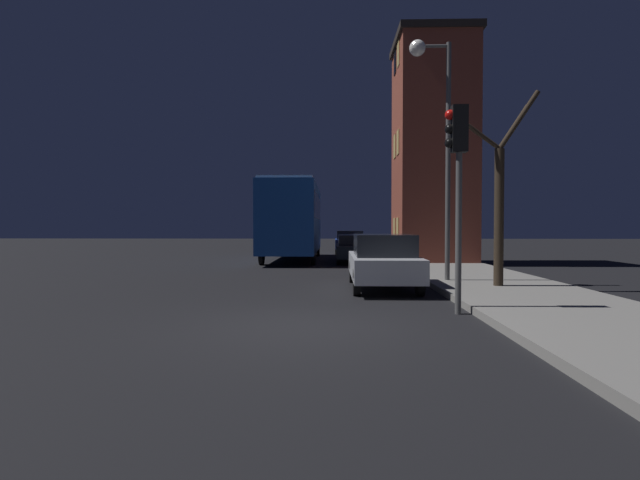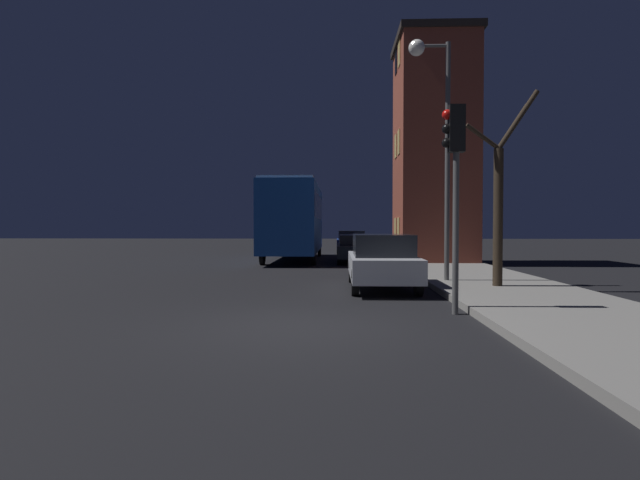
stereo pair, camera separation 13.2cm
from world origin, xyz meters
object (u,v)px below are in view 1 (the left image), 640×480
object	(u,v)px
bare_tree	(501,197)
car_far_lane	(350,241)
car_mid_lane	(355,248)
streetlamp	(435,111)
traffic_light	(457,164)
car_near_lane	(383,260)
bus	(293,215)

from	to	relation	value
bare_tree	car_far_lane	world-z (taller)	bare_tree
bare_tree	car_mid_lane	size ratio (longest dim) A/B	1.14
streetlamp	traffic_light	world-z (taller)	streetlamp
traffic_light	car_near_lane	size ratio (longest dim) A/B	0.90
traffic_light	bus	size ratio (longest dim) A/B	0.41
streetlamp	car_far_lane	xyz separation A→B (m)	(-1.92, 17.03, -4.28)
car_far_lane	traffic_light	bearing A→B (deg)	-86.32
car_near_lane	car_far_lane	world-z (taller)	car_near_lane
streetlamp	bus	distance (m)	12.03
bus	car_near_lane	size ratio (longest dim) A/B	2.21
car_far_lane	car_near_lane	bearing A→B (deg)	-88.86
traffic_light	bus	bearing A→B (deg)	106.10
streetlamp	traffic_light	size ratio (longest dim) A/B	1.71
streetlamp	bus	size ratio (longest dim) A/B	0.70
streetlamp	car_mid_lane	size ratio (longest dim) A/B	1.55
streetlamp	car_mid_lane	bearing A→B (deg)	101.99
bus	car_near_lane	distance (m)	12.07
streetlamp	car_far_lane	distance (m)	17.66
traffic_light	bus	xyz separation A→B (m)	(-4.45, 15.41, -0.65)
car_mid_lane	car_far_lane	world-z (taller)	car_far_lane
streetlamp	bus	bearing A→B (deg)	115.09
traffic_light	bare_tree	world-z (taller)	bare_tree
traffic_light	bare_tree	distance (m)	4.00
bare_tree	car_mid_lane	world-z (taller)	bare_tree
streetlamp	car_near_lane	world-z (taller)	streetlamp
bus	car_far_lane	size ratio (longest dim) A/B	2.53
bare_tree	car_mid_lane	xyz separation A→B (m)	(-3.39, 10.38, -1.80)
traffic_light	car_far_lane	world-z (taller)	traffic_light
traffic_light	car_far_lane	xyz separation A→B (m)	(-1.41, 21.84, -2.15)
streetlamp	car_near_lane	bearing A→B (deg)	-150.56
traffic_light	car_far_lane	distance (m)	21.99
bare_tree	streetlamp	bearing A→B (deg)	137.30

